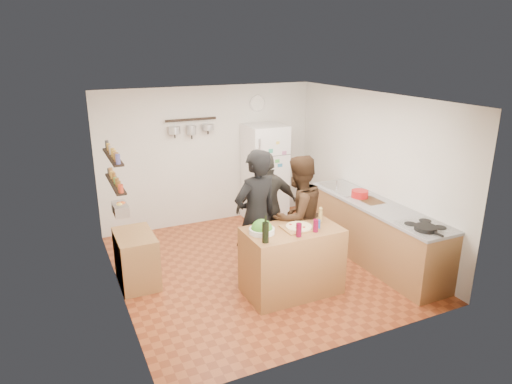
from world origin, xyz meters
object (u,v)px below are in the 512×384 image
pepper_mill (320,216)px  side_table (136,259)px  person_back (267,207)px  wall_clock (257,103)px  salad_bowl (262,231)px  counter_run (375,233)px  fridge (265,173)px  salt_canister (318,224)px  skillet (426,228)px  person_left (256,217)px  person_center (298,216)px  red_bowl (360,194)px  wine_bottle (266,232)px  prep_island (292,261)px

pepper_mill → side_table: bearing=154.9°
person_back → wall_clock: wall_clock is taller
salad_bowl → person_back: size_ratio=0.20×
counter_run → fridge: size_ratio=1.46×
salt_canister → skillet: (1.21, -0.65, -0.02)m
salad_bowl → person_left: (0.13, 0.44, 0.00)m
salad_bowl → side_table: salad_bowl is taller
person_center → wall_clock: 2.83m
pepper_mill → red_bowl: pepper_mill is taller
wine_bottle → wall_clock: 3.59m
salad_bowl → wine_bottle: bearing=-106.5°
salad_bowl → red_bowl: bearing=17.0°
pepper_mill → wine_bottle: bearing=-164.1°
salt_canister → wall_clock: 3.30m
counter_run → salt_canister: bearing=-162.8°
fridge → counter_run: bearing=-71.9°
salad_bowl → person_back: bearing=60.3°
wine_bottle → person_left: size_ratio=0.13×
fridge → skillet: bearing=-79.0°
person_back → side_table: bearing=6.7°
prep_island → pepper_mill: bearing=6.3°
person_left → side_table: person_left is taller
wine_bottle → fridge: (1.36, 2.80, -0.14)m
salt_canister → wall_clock: (0.56, 3.03, 1.18)m
salad_bowl → salt_canister: size_ratio=2.75×
red_bowl → fridge: (-0.70, 1.93, -0.07)m
salt_canister → fridge: (0.56, 2.70, -0.07)m
salad_bowl → fridge: (1.28, 2.53, -0.04)m
person_center → side_table: bearing=-31.2°
counter_run → red_bowl: size_ratio=10.06×
pepper_mill → fridge: bearing=80.8°
pepper_mill → person_back: bearing=104.8°
salt_canister → person_center: person_center is taller
skillet → side_table: (-3.34, 1.89, -0.58)m
wall_clock → counter_run: bearing=-74.1°
person_left → counter_run: (1.90, -0.21, -0.50)m
salad_bowl → red_bowl: red_bowl is taller
person_center → skillet: person_center is taller
prep_island → wine_bottle: (-0.50, -0.22, 0.58)m
prep_island → salad_bowl: salad_bowl is taller
salt_canister → wall_clock: wall_clock is taller
prep_island → counter_run: 1.64m
pepper_mill → skillet: bearing=-37.8°
person_left → salad_bowl: bearing=61.5°
skillet → side_table: size_ratio=0.36×
skillet → red_bowl: 1.43m
person_center → wall_clock: bearing=-115.8°
person_back → skillet: 2.30m
wall_clock → red_bowl: bearing=-72.8°
skillet → person_center: bearing=134.1°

